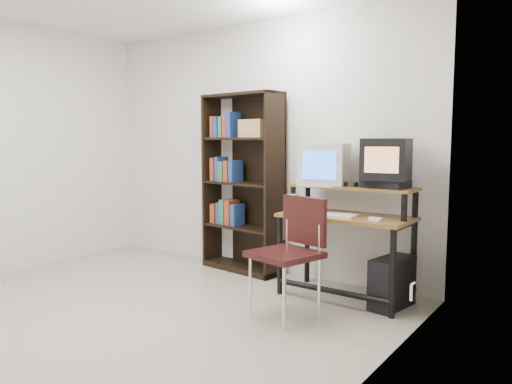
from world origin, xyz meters
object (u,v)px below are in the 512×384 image
Objects in this scene: computer_desk at (347,221)px; crt_monitor at (325,165)px; school_chair at (292,243)px; pc_tower at (392,283)px; crt_tv at (386,159)px; bookshelf at (244,181)px.

crt_monitor is at bearing 162.42° from computer_desk.
school_chair is (-0.15, -0.66, -0.10)m from computer_desk.
pc_tower is 0.48× the size of school_chair.
crt_tv is at bearing -13.66° from crt_monitor.
crt_tv is (0.31, 0.09, 0.54)m from computer_desk.
crt_tv is 0.22× the size of bookshelf.
computer_desk is 2.52× the size of pc_tower.
crt_tv is at bearing 17.28° from computer_desk.
bookshelf is (-1.14, 0.91, 0.37)m from school_chair.
school_chair is at bearing -102.02° from computer_desk.
crt_monitor reaches higher than school_chair.
bookshelf is (-1.29, 0.24, 0.27)m from computer_desk.
crt_monitor is 0.52× the size of school_chair.
computer_desk is 0.64m from pc_tower.
bookshelf reaches higher than crt_monitor.
computer_desk is 2.34× the size of crt_monitor.
computer_desk is at bearing -32.21° from crt_monitor.
school_chair is (-0.46, -0.75, -0.64)m from crt_tv.
school_chair is at bearing -31.16° from bookshelf.
crt_monitor is 0.96m from school_chair.
computer_desk is at bearing -174.26° from pc_tower.
crt_tv is at bearing 1.81° from bookshelf.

